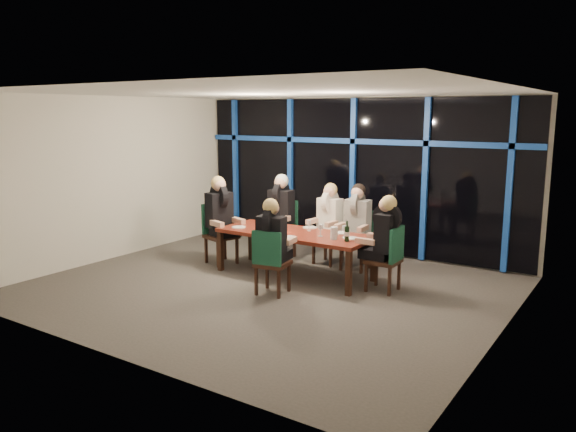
{
  "coord_description": "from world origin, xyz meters",
  "views": [
    {
      "loc": [
        4.91,
        -6.85,
        2.7
      ],
      "look_at": [
        0.0,
        0.6,
        1.05
      ],
      "focal_mm": 35.0,
      "sensor_mm": 36.0,
      "label": 1
    }
  ],
  "objects_px": {
    "chair_end_left": "(218,230)",
    "diner_end_right": "(384,229)",
    "chair_far_left": "(283,226)",
    "wine_bottle": "(347,233)",
    "diner_far_left": "(280,204)",
    "water_pitcher": "(334,233)",
    "chair_far_mid": "(331,233)",
    "diner_far_right": "(357,214)",
    "chair_near_mid": "(270,259)",
    "chair_end_right": "(389,256)",
    "diner_far_mid": "(329,212)",
    "diner_near_mid": "(272,232)",
    "dining_table": "(295,236)",
    "diner_end_left": "(220,207)",
    "chair_far_right": "(358,236)"
  },
  "relations": [
    {
      "from": "chair_far_left",
      "to": "diner_far_right",
      "type": "xyz_separation_m",
      "value": [
        1.56,
        -0.03,
        0.38
      ]
    },
    {
      "from": "diner_far_left",
      "to": "diner_end_right",
      "type": "bearing_deg",
      "value": -21.43
    },
    {
      "from": "chair_far_mid",
      "to": "diner_end_left",
      "type": "relative_size",
      "value": 0.95
    },
    {
      "from": "chair_far_mid",
      "to": "diner_far_right",
      "type": "relative_size",
      "value": 1.0
    },
    {
      "from": "dining_table",
      "to": "diner_end_right",
      "type": "bearing_deg",
      "value": 2.31
    },
    {
      "from": "diner_far_mid",
      "to": "diner_far_right",
      "type": "distance_m",
      "value": 0.6
    },
    {
      "from": "chair_end_left",
      "to": "diner_end_right",
      "type": "xyz_separation_m",
      "value": [
        3.2,
        0.1,
        0.36
      ]
    },
    {
      "from": "chair_end_left",
      "to": "diner_near_mid",
      "type": "distance_m",
      "value": 2.11
    },
    {
      "from": "water_pitcher",
      "to": "chair_end_right",
      "type": "bearing_deg",
      "value": 14.83
    },
    {
      "from": "chair_far_left",
      "to": "chair_far_mid",
      "type": "relative_size",
      "value": 1.08
    },
    {
      "from": "chair_far_left",
      "to": "water_pitcher",
      "type": "relative_size",
      "value": 5.45
    },
    {
      "from": "dining_table",
      "to": "diner_far_right",
      "type": "bearing_deg",
      "value": 53.14
    },
    {
      "from": "diner_end_right",
      "to": "water_pitcher",
      "type": "height_order",
      "value": "diner_end_right"
    },
    {
      "from": "chair_end_left",
      "to": "chair_end_right",
      "type": "height_order",
      "value": "chair_end_left"
    },
    {
      "from": "water_pitcher",
      "to": "diner_far_mid",
      "type": "bearing_deg",
      "value": 124.93
    },
    {
      "from": "chair_far_mid",
      "to": "wine_bottle",
      "type": "distance_m",
      "value": 1.56
    },
    {
      "from": "diner_end_left",
      "to": "diner_far_mid",
      "type": "bearing_deg",
      "value": -40.09
    },
    {
      "from": "diner_far_right",
      "to": "diner_end_left",
      "type": "distance_m",
      "value": 2.43
    },
    {
      "from": "diner_far_left",
      "to": "wine_bottle",
      "type": "relative_size",
      "value": 3.26
    },
    {
      "from": "chair_far_left",
      "to": "diner_near_mid",
      "type": "bearing_deg",
      "value": -63.52
    },
    {
      "from": "dining_table",
      "to": "diner_far_left",
      "type": "height_order",
      "value": "diner_far_left"
    },
    {
      "from": "diner_far_left",
      "to": "water_pitcher",
      "type": "relative_size",
      "value": 5.31
    },
    {
      "from": "chair_far_right",
      "to": "chair_near_mid",
      "type": "height_order",
      "value": "chair_far_right"
    },
    {
      "from": "dining_table",
      "to": "diner_far_left",
      "type": "bearing_deg",
      "value": 135.66
    },
    {
      "from": "chair_far_left",
      "to": "wine_bottle",
      "type": "height_order",
      "value": "chair_far_left"
    },
    {
      "from": "chair_far_mid",
      "to": "diner_end_left",
      "type": "height_order",
      "value": "diner_end_left"
    },
    {
      "from": "water_pitcher",
      "to": "chair_near_mid",
      "type": "bearing_deg",
      "value": -119.26
    },
    {
      "from": "wine_bottle",
      "to": "chair_near_mid",
      "type": "bearing_deg",
      "value": -130.72
    },
    {
      "from": "chair_end_left",
      "to": "diner_end_right",
      "type": "bearing_deg",
      "value": -71.11
    },
    {
      "from": "chair_far_right",
      "to": "diner_near_mid",
      "type": "relative_size",
      "value": 1.05
    },
    {
      "from": "chair_near_mid",
      "to": "chair_far_right",
      "type": "bearing_deg",
      "value": -111.17
    },
    {
      "from": "diner_far_left",
      "to": "diner_end_left",
      "type": "distance_m",
      "value": 1.13
    },
    {
      "from": "chair_near_mid",
      "to": "wine_bottle",
      "type": "relative_size",
      "value": 3.1
    },
    {
      "from": "chair_near_mid",
      "to": "wine_bottle",
      "type": "height_order",
      "value": "wine_bottle"
    },
    {
      "from": "chair_near_mid",
      "to": "diner_far_right",
      "type": "height_order",
      "value": "diner_far_right"
    },
    {
      "from": "chair_far_right",
      "to": "diner_far_right",
      "type": "xyz_separation_m",
      "value": [
        0.0,
        -0.09,
        0.41
      ]
    },
    {
      "from": "chair_far_right",
      "to": "chair_near_mid",
      "type": "relative_size",
      "value": 1.03
    },
    {
      "from": "diner_far_left",
      "to": "water_pitcher",
      "type": "distance_m",
      "value": 1.95
    },
    {
      "from": "chair_end_right",
      "to": "water_pitcher",
      "type": "relative_size",
      "value": 5.14
    },
    {
      "from": "chair_far_right",
      "to": "chair_end_right",
      "type": "xyz_separation_m",
      "value": [
        0.98,
        -0.93,
        -0.01
      ]
    },
    {
      "from": "chair_far_mid",
      "to": "diner_far_right",
      "type": "distance_m",
      "value": 0.74
    },
    {
      "from": "chair_end_left",
      "to": "diner_end_left",
      "type": "relative_size",
      "value": 1.03
    },
    {
      "from": "wine_bottle",
      "to": "chair_end_left",
      "type": "bearing_deg",
      "value": 177.86
    },
    {
      "from": "chair_far_right",
      "to": "water_pitcher",
      "type": "bearing_deg",
      "value": -85.91
    },
    {
      "from": "chair_end_right",
      "to": "diner_end_left",
      "type": "height_order",
      "value": "diner_end_left"
    },
    {
      "from": "chair_far_left",
      "to": "water_pitcher",
      "type": "xyz_separation_m",
      "value": [
        1.69,
        -1.07,
        0.25
      ]
    },
    {
      "from": "diner_far_mid",
      "to": "water_pitcher",
      "type": "relative_size",
      "value": 4.92
    },
    {
      "from": "dining_table",
      "to": "chair_near_mid",
      "type": "xyz_separation_m",
      "value": [
        0.25,
        -1.06,
        -0.12
      ]
    },
    {
      "from": "diner_near_mid",
      "to": "chair_near_mid",
      "type": "bearing_deg",
      "value": 90.0
    },
    {
      "from": "chair_far_right",
      "to": "diner_far_mid",
      "type": "height_order",
      "value": "diner_far_mid"
    }
  ]
}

